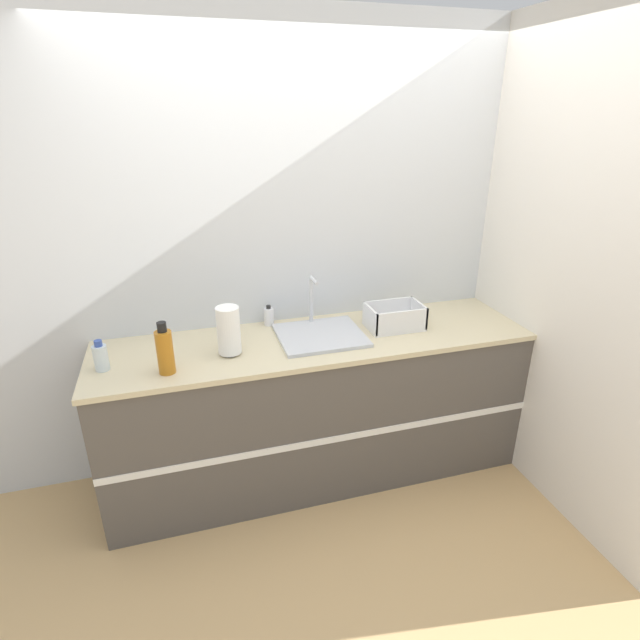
{
  "coord_description": "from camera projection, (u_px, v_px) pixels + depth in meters",
  "views": [
    {
      "loc": [
        -0.71,
        -2.13,
        2.1
      ],
      "look_at": [
        0.01,
        0.28,
        1.03
      ],
      "focal_mm": 28.0,
      "sensor_mm": 36.0,
      "label": 1
    }
  ],
  "objects": [
    {
      "name": "ground_plane",
      "position": [
        332.0,
        502.0,
        2.89
      ],
      "size": [
        12.0,
        12.0,
        0.0
      ],
      "primitive_type": "plane",
      "color": "tan"
    },
    {
      "name": "wall_back",
      "position": [
        301.0,
        255.0,
        2.96
      ],
      "size": [
        4.83,
        0.06,
        2.6
      ],
      "color": "silver",
      "rests_on": "ground_plane"
    },
    {
      "name": "wall_right",
      "position": [
        516.0,
        254.0,
        2.98
      ],
      "size": [
        0.06,
        2.63,
        2.6
      ],
      "color": "silver",
      "rests_on": "ground_plane"
    },
    {
      "name": "counter_cabinet",
      "position": [
        317.0,
        407.0,
        2.99
      ],
      "size": [
        2.45,
        0.65,
        0.91
      ],
      "color": "#514C47",
      "rests_on": "ground_plane"
    },
    {
      "name": "sink",
      "position": [
        320.0,
        333.0,
        2.82
      ],
      "size": [
        0.47,
        0.43,
        0.3
      ],
      "color": "silver",
      "rests_on": "counter_cabinet"
    },
    {
      "name": "paper_towel_roll",
      "position": [
        229.0,
        331.0,
        2.57
      ],
      "size": [
        0.12,
        0.12,
        0.26
      ],
      "color": "#4C4C51",
      "rests_on": "counter_cabinet"
    },
    {
      "name": "dish_rack",
      "position": [
        394.0,
        319.0,
        2.92
      ],
      "size": [
        0.32,
        0.21,
        0.14
      ],
      "color": "white",
      "rests_on": "counter_cabinet"
    },
    {
      "name": "bottle_clear",
      "position": [
        101.0,
        357.0,
        2.44
      ],
      "size": [
        0.07,
        0.07,
        0.16
      ],
      "color": "silver",
      "rests_on": "counter_cabinet"
    },
    {
      "name": "bottle_amber",
      "position": [
        165.0,
        351.0,
        2.39
      ],
      "size": [
        0.08,
        0.08,
        0.27
      ],
      "color": "#B26B19",
      "rests_on": "counter_cabinet"
    },
    {
      "name": "soap_dispenser",
      "position": [
        269.0,
        316.0,
        2.95
      ],
      "size": [
        0.06,
        0.06,
        0.12
      ],
      "color": "silver",
      "rests_on": "counter_cabinet"
    }
  ]
}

